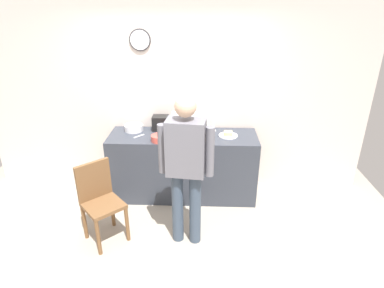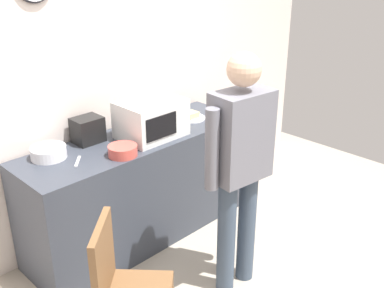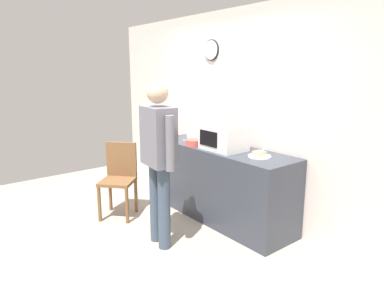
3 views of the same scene
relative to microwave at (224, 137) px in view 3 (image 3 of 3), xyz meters
name	(u,v)px [view 3 (image 3 of 3)]	position (x,y,z in m)	size (l,w,h in m)	color
ground_plane	(130,242)	(-0.24, -1.16, -1.07)	(6.00, 6.00, 0.00)	#9E9384
back_wall	(236,113)	(-0.24, 0.44, 0.24)	(5.40, 0.13, 2.60)	silver
kitchen_counter	(221,183)	(-0.10, 0.06, -0.61)	(1.99, 0.62, 0.92)	#333842
microwave	(224,137)	(0.00, 0.00, 0.00)	(0.50, 0.39, 0.30)	silver
sandwich_plate	(259,155)	(0.50, 0.06, -0.13)	(0.25, 0.25, 0.07)	white
salad_bowl	(195,135)	(-0.79, 0.21, -0.11)	(0.26, 0.26, 0.09)	white
cereal_bowl	(194,143)	(-0.39, -0.13, -0.11)	(0.22, 0.22, 0.08)	#C64C42
toaster	(216,134)	(-0.42, 0.26, -0.05)	(0.22, 0.18, 0.20)	black
fork_utensil	(261,151)	(0.32, 0.31, -0.15)	(0.17, 0.02, 0.01)	silver
spoon_utensil	(189,140)	(-0.68, 0.01, -0.15)	(0.17, 0.02, 0.01)	silver
person_standing	(159,152)	(-0.01, -0.92, -0.04)	(0.59, 0.28, 1.74)	#384759
wooden_chair	(119,176)	(-0.99, -0.89, -0.54)	(0.57, 0.57, 0.94)	brown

